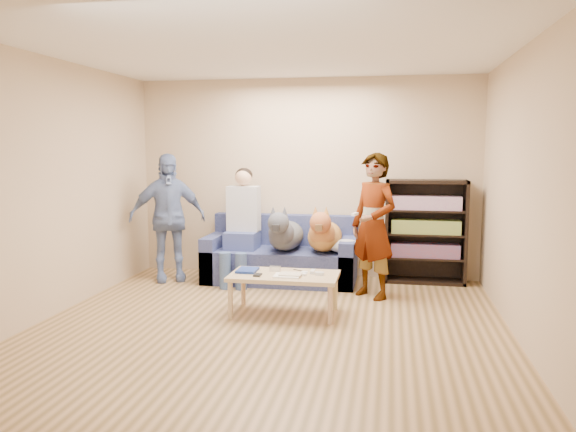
% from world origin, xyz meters
% --- Properties ---
extents(ground, '(5.00, 5.00, 0.00)m').
position_xyz_m(ground, '(0.00, 0.00, 0.00)').
color(ground, brown).
rests_on(ground, ground).
extents(ceiling, '(5.00, 5.00, 0.00)m').
position_xyz_m(ceiling, '(0.00, 0.00, 2.60)').
color(ceiling, white).
rests_on(ceiling, ground).
extents(wall_back, '(4.50, 0.00, 4.50)m').
position_xyz_m(wall_back, '(0.00, 2.50, 1.30)').
color(wall_back, tan).
rests_on(wall_back, ground).
extents(wall_front, '(4.50, 0.00, 4.50)m').
position_xyz_m(wall_front, '(0.00, -2.50, 1.30)').
color(wall_front, tan).
rests_on(wall_front, ground).
extents(wall_left, '(0.00, 5.00, 5.00)m').
position_xyz_m(wall_left, '(-2.25, 0.00, 1.30)').
color(wall_left, tan).
rests_on(wall_left, ground).
extents(wall_right, '(0.00, 5.00, 5.00)m').
position_xyz_m(wall_right, '(2.25, 0.00, 1.30)').
color(wall_right, tan).
rests_on(wall_right, ground).
extents(blanket, '(0.46, 0.39, 0.16)m').
position_xyz_m(blanket, '(0.59, 1.89, 0.51)').
color(blanket, '#ABABB0').
rests_on(blanket, sofa).
extents(person_standing_right, '(0.71, 0.69, 1.65)m').
position_xyz_m(person_standing_right, '(0.93, 1.49, 0.82)').
color(person_standing_right, gray).
rests_on(person_standing_right, ground).
extents(person_standing_left, '(1.03, 0.80, 1.63)m').
position_xyz_m(person_standing_left, '(-1.68, 1.85, 0.81)').
color(person_standing_left, '#7C8CC7').
rests_on(person_standing_left, ground).
extents(held_controller, '(0.07, 0.12, 0.03)m').
position_xyz_m(held_controller, '(0.73, 1.29, 0.98)').
color(held_controller, white).
rests_on(held_controller, person_standing_right).
extents(notebook_blue, '(0.20, 0.26, 0.03)m').
position_xyz_m(notebook_blue, '(-0.34, 0.71, 0.43)').
color(notebook_blue, navy).
rests_on(notebook_blue, coffee_table).
extents(papers, '(0.26, 0.20, 0.02)m').
position_xyz_m(papers, '(0.11, 0.56, 0.43)').
color(papers, white).
rests_on(papers, coffee_table).
extents(magazine, '(0.22, 0.17, 0.01)m').
position_xyz_m(magazine, '(0.14, 0.58, 0.44)').
color(magazine, beige).
rests_on(magazine, coffee_table).
extents(camera_silver, '(0.11, 0.06, 0.05)m').
position_xyz_m(camera_silver, '(-0.06, 0.78, 0.45)').
color(camera_silver, silver).
rests_on(camera_silver, coffee_table).
extents(controller_a, '(0.04, 0.13, 0.03)m').
position_xyz_m(controller_a, '(0.34, 0.76, 0.43)').
color(controller_a, silver).
rests_on(controller_a, coffee_table).
extents(controller_b, '(0.09, 0.06, 0.03)m').
position_xyz_m(controller_b, '(0.42, 0.68, 0.43)').
color(controller_b, silver).
rests_on(controller_b, coffee_table).
extents(headphone_cup_a, '(0.07, 0.07, 0.02)m').
position_xyz_m(headphone_cup_a, '(0.26, 0.64, 0.43)').
color(headphone_cup_a, white).
rests_on(headphone_cup_a, coffee_table).
extents(headphone_cup_b, '(0.07, 0.07, 0.02)m').
position_xyz_m(headphone_cup_b, '(0.26, 0.72, 0.43)').
color(headphone_cup_b, white).
rests_on(headphone_cup_b, coffee_table).
extents(pen_orange, '(0.13, 0.06, 0.01)m').
position_xyz_m(pen_orange, '(0.04, 0.50, 0.42)').
color(pen_orange, orange).
rests_on(pen_orange, coffee_table).
extents(pen_black, '(0.13, 0.08, 0.01)m').
position_xyz_m(pen_black, '(0.18, 0.84, 0.42)').
color(pen_black, black).
rests_on(pen_black, coffee_table).
extents(wallet, '(0.07, 0.12, 0.02)m').
position_xyz_m(wallet, '(-0.19, 0.54, 0.43)').
color(wallet, black).
rests_on(wallet, coffee_table).
extents(sofa, '(1.90, 0.85, 0.82)m').
position_xyz_m(sofa, '(-0.25, 2.10, 0.28)').
color(sofa, '#515B93').
rests_on(sofa, ground).
extents(person_seated, '(0.40, 0.73, 1.47)m').
position_xyz_m(person_seated, '(-0.74, 1.97, 0.77)').
color(person_seated, '#434E95').
rests_on(person_seated, sofa).
extents(dog_gray, '(0.41, 1.25, 0.60)m').
position_xyz_m(dog_gray, '(-0.17, 1.90, 0.64)').
color(dog_gray, '#45484E').
rests_on(dog_gray, sofa).
extents(dog_tan, '(0.42, 1.17, 0.60)m').
position_xyz_m(dog_tan, '(0.32, 1.93, 0.64)').
color(dog_tan, gold).
rests_on(dog_tan, sofa).
extents(coffee_table, '(1.10, 0.60, 0.42)m').
position_xyz_m(coffee_table, '(0.06, 0.66, 0.37)').
color(coffee_table, '#CFB87F').
rests_on(coffee_table, ground).
extents(bookshelf, '(1.00, 0.34, 1.30)m').
position_xyz_m(bookshelf, '(1.55, 2.33, 0.68)').
color(bookshelf, black).
rests_on(bookshelf, ground).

